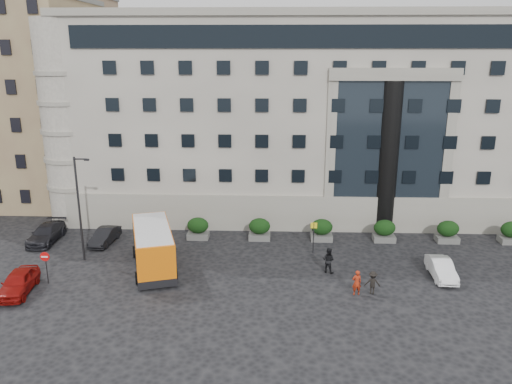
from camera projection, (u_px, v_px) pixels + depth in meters
ground at (239, 280)px, 34.63m from camera, size 120.00×120.00×0.00m
civic_building at (309, 112)px, 53.06m from camera, size 44.00×24.00×18.00m
entrance_column at (388, 159)px, 42.29m from camera, size 1.80×1.80×13.00m
apartment_near at (22, 103)px, 51.97m from camera, size 14.00×14.00×20.00m
apartment_far at (64, 82)px, 69.09m from camera, size 13.00×13.00×22.00m
hedge_a at (198, 228)px, 42.01m from camera, size 1.80×1.26×1.84m
hedge_b at (260, 229)px, 41.82m from camera, size 1.80×1.26×1.84m
hedge_c at (322, 230)px, 41.63m from camera, size 1.80×1.26×1.84m
hedge_d at (384, 230)px, 41.44m from camera, size 1.80×1.26×1.84m
hedge_e at (448, 231)px, 41.25m from camera, size 1.80×1.26×1.84m
hedge_f at (512, 232)px, 41.05m from camera, size 1.80×1.26×1.84m
street_lamp at (80, 205)px, 36.75m from camera, size 1.16×0.18×8.00m
bus_stop_sign at (314, 232)px, 38.75m from camera, size 0.50×0.08×2.52m
no_entry_sign at (46, 261)px, 33.66m from camera, size 0.64×0.16×2.32m
minibus at (153, 246)px, 36.09m from camera, size 4.70×7.90×3.12m
red_truck at (89, 189)px, 52.53m from camera, size 2.21×4.64×2.49m
parked_car_a at (18, 282)px, 32.66m from camera, size 2.21×4.47×1.46m
parked_car_b at (105, 236)px, 41.00m from camera, size 1.74×3.96×1.27m
parked_car_c at (46, 234)px, 41.40m from camera, size 2.03×4.84×1.40m
parked_car_d at (71, 210)px, 47.68m from camera, size 2.56×4.69×1.24m
white_taxi at (441, 269)px, 34.89m from camera, size 1.44×3.95×1.29m
pedestrian_a at (357, 283)px, 32.36m from camera, size 0.68×0.50×1.71m
pedestrian_b at (328, 260)px, 35.60m from camera, size 1.14×1.06×1.87m
pedestrian_c at (373, 283)px, 32.50m from camera, size 1.08×0.70×1.57m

